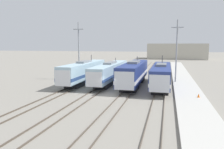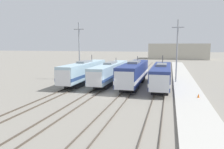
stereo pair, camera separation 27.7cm
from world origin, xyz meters
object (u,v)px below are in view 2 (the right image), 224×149
object	(u,v)px
locomotive_far_left	(84,72)
locomotive_center_right	(134,73)
traffic_cone	(199,96)
locomotive_center_left	(110,72)
locomotive_far_right	(161,76)
catenary_tower_right	(177,50)
catenary_tower_left	(79,50)

from	to	relation	value
locomotive_far_left	locomotive_center_right	distance (m)	9.54
locomotive_center_right	traffic_cone	distance (m)	12.60
locomotive_far_left	traffic_cone	world-z (taller)	locomotive_far_left
traffic_cone	locomotive_center_left	bearing A→B (deg)	147.49
locomotive_far_right	catenary_tower_right	bearing A→B (deg)	64.60
locomotive_far_left	traffic_cone	bearing A→B (deg)	-22.73
locomotive_center_right	catenary_tower_left	xyz separation A→B (m)	(-12.07, 4.36, 3.94)
locomotive_center_right	locomotive_far_left	bearing A→B (deg)	177.59
locomotive_center_right	catenary_tower_left	size ratio (longest dim) A/B	1.55
locomotive_far_right	catenary_tower_left	size ratio (longest dim) A/B	1.47
catenary_tower_right	locomotive_far_left	bearing A→B (deg)	-166.72
locomotive_far_left	catenary_tower_left	distance (m)	6.18
locomotive_center_right	catenary_tower_left	bearing A→B (deg)	160.14
locomotive_far_right	catenary_tower_right	world-z (taller)	catenary_tower_right
locomotive_far_right	locomotive_center_right	bearing A→B (deg)	169.54
locomotive_far_left	catenary_tower_right	world-z (taller)	catenary_tower_right
locomotive_center_left	catenary_tower_right	distance (m)	13.00
locomotive_far_left	locomotive_center_left	bearing A→B (deg)	14.05
catenary_tower_right	locomotive_center_left	bearing A→B (deg)	-167.03
locomotive_far_left	locomotive_far_right	size ratio (longest dim) A/B	1.04
locomotive_center_right	catenary_tower_right	size ratio (longest dim) A/B	1.55
locomotive_center_left	locomotive_far_right	world-z (taller)	locomotive_far_right
locomotive_far_left	locomotive_center_left	xyz separation A→B (m)	(4.77, 1.19, -0.10)
locomotive_far_right	locomotive_far_left	bearing A→B (deg)	174.88
catenary_tower_right	traffic_cone	size ratio (longest dim) A/B	22.89
locomotive_center_right	catenary_tower_right	world-z (taller)	catenary_tower_right
locomotive_center_right	catenary_tower_left	distance (m)	13.43
catenary_tower_left	locomotive_far_left	bearing A→B (deg)	-57.32
locomotive_center_left	catenary_tower_left	world-z (taller)	catenary_tower_left
locomotive_far_right	catenary_tower_left	distance (m)	18.10
locomotive_far_left	catenary_tower_left	size ratio (longest dim) A/B	1.53
locomotive_center_left	locomotive_far_right	distance (m)	9.85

